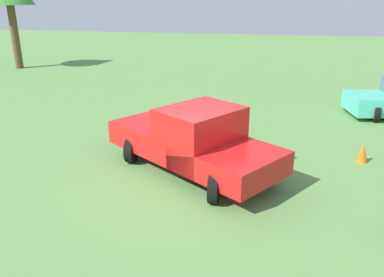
% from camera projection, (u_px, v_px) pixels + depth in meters
% --- Properties ---
extents(ground_plane, '(80.00, 80.00, 0.00)m').
position_uv_depth(ground_plane, '(195.00, 178.00, 9.95)').
color(ground_plane, '#5B8C47').
extents(pickup_truck, '(4.41, 5.15, 1.78)m').
position_uv_depth(pickup_truck, '(195.00, 139.00, 9.98)').
color(pickup_truck, black).
rests_on(pickup_truck, ground_plane).
extents(traffic_cone, '(0.32, 0.32, 0.55)m').
position_uv_depth(traffic_cone, '(363.00, 153.00, 10.80)').
color(traffic_cone, orange).
rests_on(traffic_cone, ground_plane).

